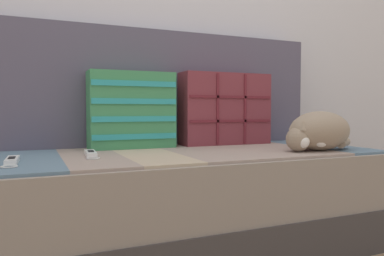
% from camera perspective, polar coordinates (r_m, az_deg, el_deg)
% --- Properties ---
extents(couch, '(1.86, 0.82, 0.42)m').
position_cam_1_polar(couch, '(1.63, -3.46, -10.95)').
color(couch, '#3D3838').
rests_on(couch, ground_plane).
extents(sofa_backrest, '(1.82, 0.14, 0.57)m').
position_cam_1_polar(sofa_backrest, '(1.91, -7.01, 6.04)').
color(sofa_backrest, '#514C60').
rests_on(sofa_backrest, couch).
extents(throw_pillow_quilted, '(0.47, 0.14, 0.36)m').
position_cam_1_polar(throw_pillow_quilted, '(1.91, 5.08, 2.91)').
color(throw_pillow_quilted, brown).
rests_on(throw_pillow_quilted, couch).
extents(throw_pillow_striped, '(0.39, 0.14, 0.35)m').
position_cam_1_polar(throw_pillow_striped, '(1.73, -9.17, 2.71)').
color(throw_pillow_striped, '#3D8956').
rests_on(throw_pillow_striped, couch).
extents(sleeping_cat, '(0.37, 0.23, 0.17)m').
position_cam_1_polar(sleeping_cat, '(1.69, 18.66, -0.58)').
color(sleeping_cat, gray).
rests_on(sleeping_cat, couch).
extents(game_remote_near, '(0.05, 0.20, 0.02)m').
position_cam_1_polar(game_remote_near, '(1.46, -15.17, -3.82)').
color(game_remote_near, white).
rests_on(game_remote_near, couch).
extents(game_remote_far, '(0.05, 0.20, 0.02)m').
position_cam_1_polar(game_remote_far, '(1.35, -25.75, -4.53)').
color(game_remote_far, white).
rests_on(game_remote_far, couch).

